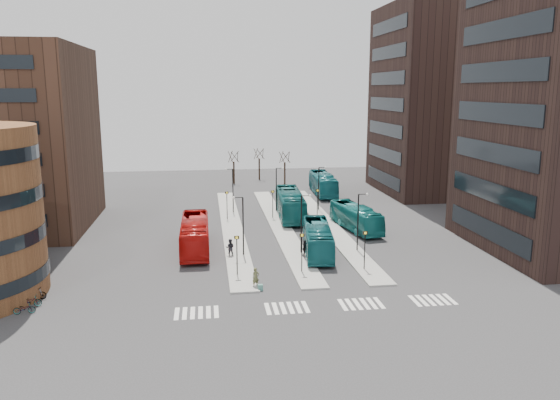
{
  "coord_description": "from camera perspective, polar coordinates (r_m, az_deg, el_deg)",
  "views": [
    {
      "loc": [
        -6.98,
        -35.73,
        16.81
      ],
      "look_at": [
        0.9,
        21.78,
        5.0
      ],
      "focal_mm": 35.0,
      "sensor_mm": 36.0,
      "label": 1
    }
  ],
  "objects": [
    {
      "name": "bare_trees",
      "position": [
        99.86,
        -2.18,
        3.39
      ],
      "size": [
        10.97,
        8.14,
        5.9
      ],
      "color": "black",
      "rests_on": "ground"
    },
    {
      "name": "teal_bus_a",
      "position": [
        56.98,
        3.96,
        -4.07
      ],
      "size": [
        4.07,
        11.34,
        3.09
      ],
      "primitive_type": "imported",
      "rotation": [
        0.0,
        0.0,
        -0.14
      ],
      "color": "#135B60",
      "rests_on": "ground"
    },
    {
      "name": "island_right",
      "position": [
        69.46,
        4.89,
        -2.48
      ],
      "size": [
        2.5,
        45.0,
        0.15
      ],
      "primitive_type": "cube",
      "color": "gray",
      "rests_on": "ground"
    },
    {
      "name": "bicycle_mid",
      "position": [
        49.22,
        -24.16,
        -8.87
      ],
      "size": [
        1.8,
        0.79,
        1.05
      ],
      "primitive_type": "imported",
      "rotation": [
        0.0,
        0.0,
        1.39
      ],
      "color": "gray",
      "rests_on": "ground"
    },
    {
      "name": "bicycle_far",
      "position": [
        47.8,
        -24.68,
        -9.59
      ],
      "size": [
        1.83,
        0.75,
        0.94
      ],
      "primitive_type": "imported",
      "rotation": [
        0.0,
        0.0,
        1.64
      ],
      "color": "gray",
      "rests_on": "ground"
    },
    {
      "name": "lamp_posts",
      "position": [
        65.79,
        0.76,
        -0.1
      ],
      "size": [
        14.04,
        20.24,
        6.12
      ],
      "color": "black",
      "rests_on": "ground"
    },
    {
      "name": "commuter_b",
      "position": [
        55.71,
        2.59,
        -5.1
      ],
      "size": [
        0.78,
        1.15,
        1.81
      ],
      "primitive_type": "imported",
      "rotation": [
        0.0,
        0.0,
        1.21
      ],
      "color": "black",
      "rests_on": "ground"
    },
    {
      "name": "teal_bus_c",
      "position": [
        66.99,
        7.91,
        -1.81
      ],
      "size": [
        4.17,
        11.11,
        3.02
      ],
      "primitive_type": "imported",
      "rotation": [
        0.0,
        0.0,
        0.15
      ],
      "color": "#16706F",
      "rests_on": "ground"
    },
    {
      "name": "ground",
      "position": [
        40.1,
        3.04,
        -13.3
      ],
      "size": [
        160.0,
        160.0,
        0.0
      ],
      "primitive_type": "plane",
      "color": "#2C2C2F",
      "rests_on": "ground"
    },
    {
      "name": "sign_poles",
      "position": [
        61.07,
        0.5,
        -2.14
      ],
      "size": [
        12.45,
        22.12,
        3.65
      ],
      "color": "black",
      "rests_on": "ground"
    },
    {
      "name": "traveller",
      "position": [
        47.55,
        -2.55,
        -8.1
      ],
      "size": [
        0.74,
        0.61,
        1.74
      ],
      "primitive_type": "imported",
      "rotation": [
        0.0,
        0.0,
        0.36
      ],
      "color": "brown",
      "rests_on": "ground"
    },
    {
      "name": "tower_far",
      "position": [
        94.18,
        16.89,
        9.91
      ],
      "size": [
        20.12,
        20.0,
        30.0
      ],
      "color": "black",
      "rests_on": "ground"
    },
    {
      "name": "crosswalk_stripes",
      "position": [
        44.01,
        4.32,
        -10.98
      ],
      "size": [
        22.35,
        2.4,
        0.01
      ],
      "color": "silver",
      "rests_on": "ground"
    },
    {
      "name": "suitcase",
      "position": [
        46.98,
        -2.08,
        -9.13
      ],
      "size": [
        0.45,
        0.37,
        0.53
      ],
      "primitive_type": "cube",
      "rotation": [
        0.0,
        0.0,
        0.08
      ],
      "color": "#1C309E",
      "rests_on": "ground"
    },
    {
      "name": "teal_bus_d",
      "position": [
        88.96,
        4.5,
        1.71
      ],
      "size": [
        3.48,
        12.53,
        3.46
      ],
      "primitive_type": "imported",
      "rotation": [
        0.0,
        0.0,
        -0.05
      ],
      "color": "#16666F",
      "rests_on": "ground"
    },
    {
      "name": "red_bus",
      "position": [
        58.62,
        -8.88,
        -3.58
      ],
      "size": [
        2.89,
        12.21,
        3.4
      ],
      "primitive_type": "imported",
      "rotation": [
        0.0,
        0.0,
        0.0
      ],
      "color": "#B2100D",
      "rests_on": "ground"
    },
    {
      "name": "commuter_a",
      "position": [
        56.15,
        -5.24,
        -4.98
      ],
      "size": [
        0.99,
        0.82,
        1.85
      ],
      "primitive_type": "imported",
      "rotation": [
        0.0,
        0.0,
        3.0
      ],
      "color": "black",
      "rests_on": "ground"
    },
    {
      "name": "commuter_c",
      "position": [
        55.64,
        4.66,
        -5.25
      ],
      "size": [
        1.1,
        1.2,
        1.62
      ],
      "primitive_type": "imported",
      "rotation": [
        0.0,
        0.0,
        4.1
      ],
      "color": "black",
      "rests_on": "ground"
    },
    {
      "name": "island_mid",
      "position": [
        68.42,
        -0.02,
        -2.66
      ],
      "size": [
        2.5,
        45.0,
        0.15
      ],
      "primitive_type": "cube",
      "color": "gray",
      "rests_on": "ground"
    },
    {
      "name": "bicycle_near",
      "position": [
        46.61,
        -25.16,
        -10.23
      ],
      "size": [
        1.65,
        0.73,
        0.84
      ],
      "primitive_type": "imported",
      "rotation": [
        0.0,
        0.0,
        1.68
      ],
      "color": "gray",
      "rests_on": "ground"
    },
    {
      "name": "teal_bus_b",
      "position": [
        72.55,
        1.06,
        -0.43
      ],
      "size": [
        3.84,
        13.22,
        3.64
      ],
      "primitive_type": "imported",
      "rotation": [
        0.0,
        0.0,
        -0.06
      ],
      "color": "#125A5B",
      "rests_on": "ground"
    },
    {
      "name": "island_left",
      "position": [
        67.89,
        -5.05,
        -2.81
      ],
      "size": [
        2.5,
        45.0,
        0.15
      ],
      "primitive_type": "cube",
      "color": "gray",
      "rests_on": "ground"
    }
  ]
}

